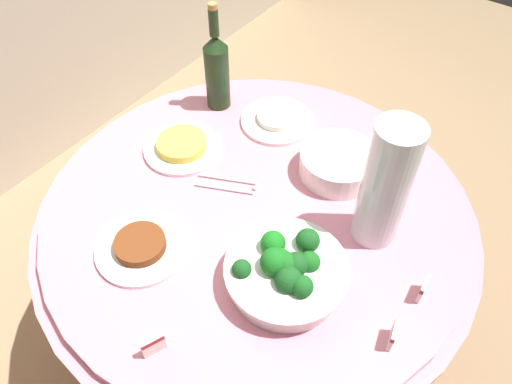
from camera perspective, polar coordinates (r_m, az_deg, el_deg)
The scene contains 13 objects.
ground_plane at distance 1.93m, azimuth 0.00°, elevation -15.82°, with size 6.00×6.00×0.00m, color #9E7F5B.
buffet_table at distance 1.60m, azimuth 0.00°, elevation -9.94°, with size 1.16×1.16×0.74m.
broccoli_bowl at distance 1.13m, azimuth 3.41°, elevation -8.93°, with size 0.28×0.28×0.12m.
plate_stack at distance 1.38m, azimuth 9.31°, elevation 3.24°, with size 0.21×0.21×0.07m.
wine_bottle at distance 1.54m, azimuth -4.47°, elevation 13.75°, with size 0.07×0.07×0.34m.
decorative_fruit_vase at distance 1.17m, azimuth 14.33°, elevation 0.02°, with size 0.11×0.11×0.34m.
serving_tongs at distance 1.35m, azimuth -3.20°, elevation 0.87°, with size 0.11×0.16×0.01m.
food_plate_fried_egg at distance 1.45m, azimuth -8.41°, elevation 5.15°, with size 0.22×0.22×0.04m.
food_plate_rice at distance 1.53m, azimuth 2.41°, elevation 8.23°, with size 0.22×0.22×0.03m.
food_plate_stir_fry at distance 1.24m, azimuth -12.96°, elevation -6.08°, with size 0.22×0.22×0.04m.
label_placard_front at distance 1.08m, azimuth -11.60°, elevation -16.67°, with size 0.05×0.03×0.05m.
label_placard_mid at distance 1.11m, azimuth 15.33°, elevation -15.31°, with size 0.05×0.02×0.05m.
label_placard_rear at distance 1.18m, azimuth 18.48°, elevation -10.27°, with size 0.05×0.01×0.05m.
Camera 1 is at (-0.68, -0.50, 1.74)m, focal length 35.19 mm.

